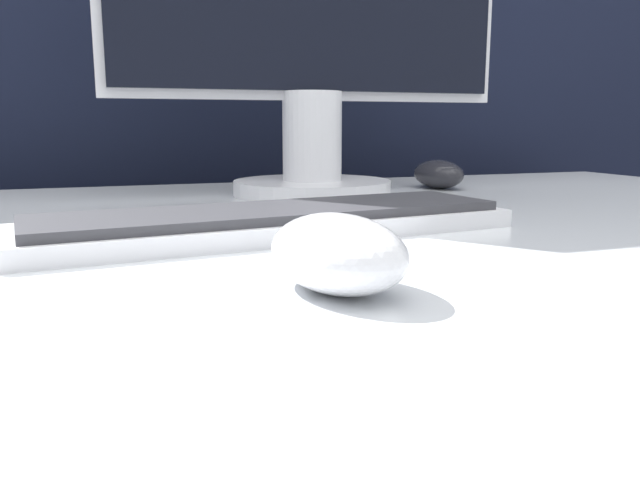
# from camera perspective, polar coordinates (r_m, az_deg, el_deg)

# --- Properties ---
(partition_panel) EXTENTS (5.00, 0.03, 1.47)m
(partition_panel) POSITION_cam_1_polar(r_m,az_deg,el_deg) (1.17, -9.54, 5.74)
(partition_panel) COLOR black
(partition_panel) RESTS_ON ground_plane
(computer_mouse_near) EXTENTS (0.09, 0.11, 0.05)m
(computer_mouse_near) POSITION_cam_1_polar(r_m,az_deg,el_deg) (0.36, 1.60, -1.20)
(computer_mouse_near) COLOR white
(computer_mouse_near) RESTS_ON desk
(keyboard) EXTENTS (0.45, 0.17, 0.02)m
(keyboard) POSITION_cam_1_polar(r_m,az_deg,el_deg) (0.55, -4.23, 1.69)
(keyboard) COLOR white
(keyboard) RESTS_ON desk
(computer_mouse_far) EXTENTS (0.06, 0.11, 0.04)m
(computer_mouse_far) POSITION_cam_1_polar(r_m,az_deg,el_deg) (0.96, 10.77, 5.95)
(computer_mouse_far) COLOR #232328
(computer_mouse_far) RESTS_ON desk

